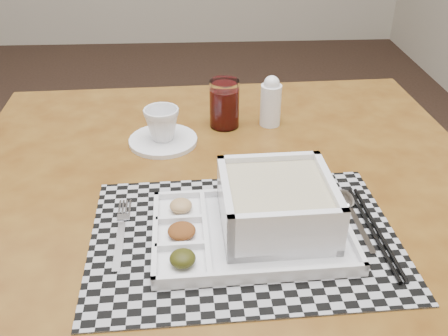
{
  "coord_description": "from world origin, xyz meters",
  "views": [
    {
      "loc": [
        0.85,
        -1.66,
        1.32
      ],
      "look_at": [
        0.89,
        -0.92,
        0.86
      ],
      "focal_mm": 40.0,
      "sensor_mm": 36.0,
      "label": 1
    }
  ],
  "objects": [
    {
      "name": "juice_glass",
      "position": [
        0.9,
        -0.62,
        0.84
      ],
      "size": [
        0.07,
        0.07,
        0.11
      ],
      "color": "white",
      "rests_on": "dining_table"
    },
    {
      "name": "spoon",
      "position": [
        1.11,
        -0.95,
        0.79
      ],
      "size": [
        0.04,
        0.18,
        0.01
      ],
      "color": "silver",
      "rests_on": "placemat"
    },
    {
      "name": "chopsticks",
      "position": [
        1.13,
        -1.03,
        0.79
      ],
      "size": [
        0.03,
        0.24,
        0.01
      ],
      "color": "black",
      "rests_on": "placemat"
    },
    {
      "name": "serving_tray",
      "position": [
        0.95,
        -1.01,
        0.83
      ],
      "size": [
        0.33,
        0.23,
        0.09
      ],
      "color": "white",
      "rests_on": "placemat"
    },
    {
      "name": "saucer",
      "position": [
        0.77,
        -0.69,
        0.79
      ],
      "size": [
        0.15,
        0.15,
        0.01
      ],
      "primitive_type": "cylinder",
      "color": "white",
      "rests_on": "dining_table"
    },
    {
      "name": "fork",
      "position": [
        0.71,
        -1.0,
        0.79
      ],
      "size": [
        0.02,
        0.19,
        0.0
      ],
      "color": "silver",
      "rests_on": "placemat"
    },
    {
      "name": "dining_table",
      "position": [
        0.9,
        -0.89,
        0.71
      ],
      "size": [
        1.09,
        1.09,
        0.79
      ],
      "color": "#4F2A0E",
      "rests_on": "ground"
    },
    {
      "name": "creamer_bottle",
      "position": [
        1.01,
        -0.61,
        0.84
      ],
      "size": [
        0.05,
        0.05,
        0.12
      ],
      "color": "white",
      "rests_on": "dining_table"
    },
    {
      "name": "cup",
      "position": [
        0.77,
        -0.69,
        0.83
      ],
      "size": [
        0.1,
        0.1,
        0.07
      ],
      "primitive_type": "imported",
      "rotation": [
        0.0,
        0.0,
        -0.32
      ],
      "color": "white",
      "rests_on": "saucer"
    },
    {
      "name": "placemat",
      "position": [
        0.91,
        -1.03,
        0.79
      ],
      "size": [
        0.52,
        0.37,
        0.0
      ],
      "primitive_type": "cube",
      "rotation": [
        0.0,
        0.0,
        0.04
      ],
      "color": "#999AA0",
      "rests_on": "dining_table"
    }
  ]
}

